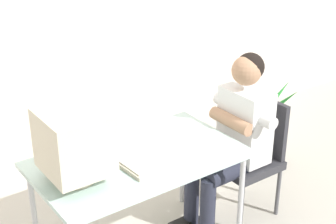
{
  "coord_description": "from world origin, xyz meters",
  "views": [
    {
      "loc": [
        -1.46,
        -2.34,
        2.3
      ],
      "look_at": [
        0.23,
        0.0,
        0.99
      ],
      "focal_mm": 53.95,
      "sensor_mm": 36.0,
      "label": 1
    }
  ],
  "objects_px": {
    "crt_monitor": "(75,142)",
    "person_seated": "(234,134)",
    "office_chair": "(252,152)",
    "keyboard": "(130,162)",
    "potted_plant": "(258,133)",
    "desk": "(139,165)"
  },
  "relations": [
    {
      "from": "crt_monitor",
      "to": "potted_plant",
      "type": "bearing_deg",
      "value": 12.48
    },
    {
      "from": "crt_monitor",
      "to": "office_chair",
      "type": "relative_size",
      "value": 0.49
    },
    {
      "from": "office_chair",
      "to": "crt_monitor",
      "type": "bearing_deg",
      "value": 179.2
    },
    {
      "from": "person_seated",
      "to": "potted_plant",
      "type": "height_order",
      "value": "person_seated"
    },
    {
      "from": "keyboard",
      "to": "potted_plant",
      "type": "height_order",
      "value": "potted_plant"
    },
    {
      "from": "desk",
      "to": "crt_monitor",
      "type": "xyz_separation_m",
      "value": [
        -0.43,
        -0.03,
        0.31
      ]
    },
    {
      "from": "crt_monitor",
      "to": "keyboard",
      "type": "xyz_separation_m",
      "value": [
        0.34,
        -0.01,
        -0.24
      ]
    },
    {
      "from": "office_chair",
      "to": "person_seated",
      "type": "bearing_deg",
      "value": 180.0
    },
    {
      "from": "crt_monitor",
      "to": "person_seated",
      "type": "bearing_deg",
      "value": -0.93
    },
    {
      "from": "keyboard",
      "to": "desk",
      "type": "bearing_deg",
      "value": 24.49
    },
    {
      "from": "keyboard",
      "to": "office_chair",
      "type": "relative_size",
      "value": 0.48
    },
    {
      "from": "desk",
      "to": "crt_monitor",
      "type": "relative_size",
      "value": 3.02
    },
    {
      "from": "crt_monitor",
      "to": "potted_plant",
      "type": "height_order",
      "value": "crt_monitor"
    },
    {
      "from": "crt_monitor",
      "to": "potted_plant",
      "type": "distance_m",
      "value": 2.07
    },
    {
      "from": "person_seated",
      "to": "keyboard",
      "type": "bearing_deg",
      "value": 179.56
    },
    {
      "from": "office_chair",
      "to": "person_seated",
      "type": "height_order",
      "value": "person_seated"
    },
    {
      "from": "keyboard",
      "to": "person_seated",
      "type": "height_order",
      "value": "person_seated"
    },
    {
      "from": "potted_plant",
      "to": "crt_monitor",
      "type": "bearing_deg",
      "value": -167.52
    },
    {
      "from": "desk",
      "to": "keyboard",
      "type": "height_order",
      "value": "keyboard"
    },
    {
      "from": "crt_monitor",
      "to": "person_seated",
      "type": "height_order",
      "value": "person_seated"
    },
    {
      "from": "desk",
      "to": "person_seated",
      "type": "distance_m",
      "value": 0.77
    },
    {
      "from": "keyboard",
      "to": "potted_plant",
      "type": "xyz_separation_m",
      "value": [
        1.57,
        0.44,
        -0.44
      ]
    }
  ]
}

